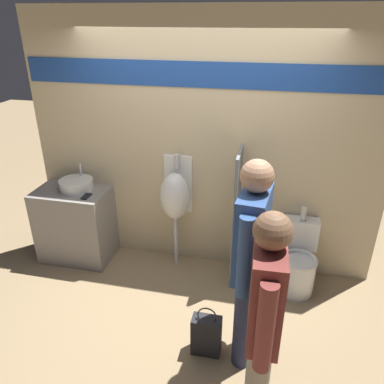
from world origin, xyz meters
name	(u,v)px	position (x,y,z in m)	size (l,w,h in m)	color
ground_plane	(188,289)	(0.00, 0.00, 0.00)	(16.00, 16.00, 0.00)	#997F5B
display_wall	(201,147)	(0.00, 0.60, 1.36)	(3.70, 0.07, 2.70)	beige
sink_counter	(76,224)	(-1.40, 0.31, 0.43)	(0.80, 0.52, 0.85)	gray
sink_basin	(76,184)	(-1.35, 0.36, 0.91)	(0.37, 0.37, 0.25)	white
cell_phone	(86,196)	(-1.16, 0.21, 0.86)	(0.07, 0.14, 0.01)	black
divider_near_counter	(236,218)	(0.43, 0.34, 0.72)	(0.03, 0.46, 1.44)	slate
urinal_near_counter	(175,196)	(-0.24, 0.42, 0.86)	(0.32, 0.32, 1.30)	silver
toilet	(298,263)	(1.09, 0.29, 0.30)	(0.36, 0.53, 0.86)	white
person_in_vest	(263,320)	(0.76, -1.24, 0.92)	(0.22, 0.58, 1.67)	gray
person_with_lanyard	(250,259)	(0.64, -0.70, 0.97)	(0.24, 0.61, 1.75)	#282D4C
shopping_bag	(206,335)	(0.33, -0.74, 0.19)	(0.24, 0.13, 0.48)	#232328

